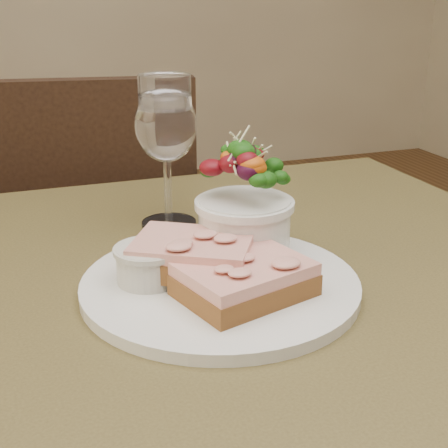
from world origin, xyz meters
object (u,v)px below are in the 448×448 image
object	(u,v)px
chair_far	(92,352)
sandwich_back	(193,254)
cafe_table	(241,366)
salad_bowl	(244,201)
dinner_plate	(220,284)
sandwich_front	(245,279)
ramekin	(149,262)
wine_glass	(166,130)

from	to	relation	value
chair_far	sandwich_back	distance (m)	0.82
cafe_table	salad_bowl	distance (m)	0.18
dinner_plate	sandwich_front	bearing A→B (deg)	-75.44
sandwich_front	sandwich_back	world-z (taller)	sandwich_back
dinner_plate	salad_bowl	bearing A→B (deg)	49.28
sandwich_front	ramekin	distance (m)	0.10
dinner_plate	sandwich_back	size ratio (longest dim) A/B	1.93
sandwich_front	salad_bowl	world-z (taller)	salad_bowl
sandwich_back	salad_bowl	size ratio (longest dim) A/B	1.14
sandwich_back	wine_glass	xyz separation A→B (m)	(0.02, 0.18, 0.09)
dinner_plate	ramekin	world-z (taller)	ramekin
dinner_plate	wine_glass	size ratio (longest dim) A/B	1.59
chair_far	sandwich_front	distance (m)	0.86
salad_bowl	sandwich_front	bearing A→B (deg)	-111.18
sandwich_back	salad_bowl	world-z (taller)	salad_bowl
chair_far	sandwich_front	world-z (taller)	chair_far
cafe_table	wine_glass	bearing A→B (deg)	98.05
chair_far	ramekin	xyz separation A→B (m)	(-0.01, -0.65, 0.49)
cafe_table	salad_bowl	xyz separation A→B (m)	(0.02, 0.05, 0.17)
sandwich_front	wine_glass	world-z (taller)	wine_glass
cafe_table	salad_bowl	bearing A→B (deg)	66.19
dinner_plate	chair_far	bearing A→B (deg)	95.20
salad_bowl	wine_glass	xyz separation A→B (m)	(-0.05, 0.14, 0.05)
ramekin	salad_bowl	size ratio (longest dim) A/B	0.50
chair_far	salad_bowl	xyz separation A→B (m)	(0.11, -0.61, 0.53)
cafe_table	dinner_plate	distance (m)	0.11
chair_far	sandwich_back	xyz separation A→B (m)	(0.04, -0.65, 0.49)
chair_far	wine_glass	size ratio (longest dim) A/B	5.14
cafe_table	sandwich_front	distance (m)	0.14
dinner_plate	salad_bowl	distance (m)	0.10
chair_far	dinner_plate	size ratio (longest dim) A/B	3.24
chair_far	salad_bowl	world-z (taller)	chair_far
salad_bowl	wine_glass	bearing A→B (deg)	108.03
ramekin	dinner_plate	bearing A→B (deg)	-16.89
sandwich_front	salad_bowl	size ratio (longest dim) A/B	1.08
cafe_table	sandwich_back	world-z (taller)	sandwich_back
sandwich_back	wine_glass	bearing A→B (deg)	113.46
dinner_plate	cafe_table	bearing A→B (deg)	18.72
sandwich_back	ramekin	size ratio (longest dim) A/B	2.28
cafe_table	sandwich_front	size ratio (longest dim) A/B	5.83
cafe_table	wine_glass	xyz separation A→B (m)	(-0.03, 0.19, 0.22)
ramekin	wine_glass	xyz separation A→B (m)	(0.07, 0.18, 0.09)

